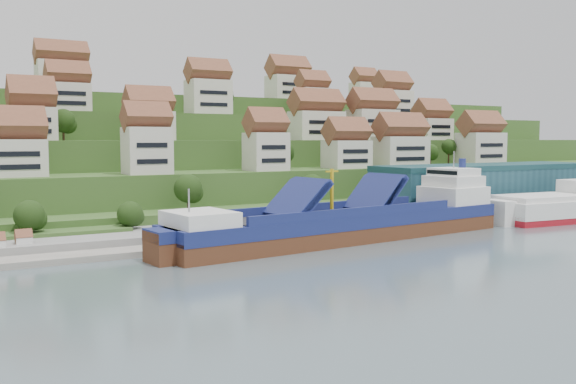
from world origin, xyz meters
TOP-DOWN VIEW (x-y plane):
  - ground at (0.00, 0.00)m, footprint 300.00×300.00m
  - quay at (20.00, 15.00)m, footprint 180.00×14.00m
  - hillside at (0.00, 103.55)m, footprint 260.00×128.00m
  - hillside_village at (0.81, 58.78)m, footprint 157.10×60.79m
  - hillside_trees at (-11.69, 43.61)m, footprint 141.78×62.39m
  - warehouse at (52.00, 17.00)m, footprint 60.00×15.00m
  - flagpole at (18.11, 10.00)m, footprint 1.28×0.16m
  - cargo_ship at (0.97, 0.19)m, footprint 71.33×18.26m
  - second_ship at (57.63, -0.71)m, footprint 34.36×15.12m

SIDE VIEW (x-z plane):
  - ground at x=0.00m, z-range 0.00..0.00m
  - quay at x=20.00m, z-range 0.00..2.20m
  - second_ship at x=57.63m, z-range -1.92..7.78m
  - cargo_ship at x=0.97m, z-range -4.75..10.81m
  - flagpole at x=18.11m, z-range 2.88..10.88m
  - warehouse at x=52.00m, z-range 2.20..12.20m
  - hillside at x=0.00m, z-range -4.84..26.16m
  - hillside_trees at x=-11.69m, z-range 0.28..32.03m
  - hillside_village at x=0.81m, z-range 9.66..37.84m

